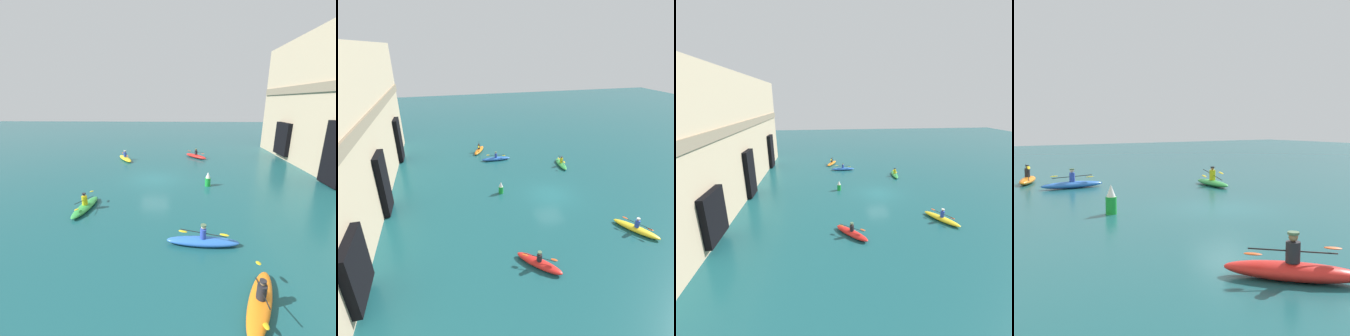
# 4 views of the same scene
# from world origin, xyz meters

# --- Properties ---
(ground_plane) EXTENTS (120.00, 120.00, 0.00)m
(ground_plane) POSITION_xyz_m (0.00, 0.00, 0.00)
(ground_plane) COLOR #195156
(cliff_bluff) EXTENTS (35.05, 8.20, 13.41)m
(cliff_bluff) POSITION_xyz_m (1.82, 18.79, 6.68)
(cliff_bluff) COLOR tan
(cliff_bluff) RESTS_ON ground
(kayak_blue) EXTENTS (0.88, 3.57, 1.11)m
(kayak_blue) POSITION_xyz_m (9.59, 3.29, 0.23)
(kayak_blue) COLOR blue
(kayak_blue) RESTS_ON ground
(kayak_red) EXTENTS (2.97, 2.75, 1.17)m
(kayak_red) POSITION_xyz_m (-8.21, 4.39, 0.26)
(kayak_red) COLOR red
(kayak_red) RESTS_ON ground
(kayak_green) EXTENTS (3.32, 1.11, 1.13)m
(kayak_green) POSITION_xyz_m (6.06, -3.95, 0.22)
(kayak_green) COLOR green
(kayak_green) RESTS_ON ground
(kayak_yellow) EXTENTS (3.42, 2.51, 1.19)m
(kayak_yellow) POSITION_xyz_m (-6.77, -4.17, 0.24)
(kayak_yellow) COLOR yellow
(kayak_yellow) RESTS_ON ground
(kayak_orange) EXTENTS (3.21, 2.08, 1.16)m
(kayak_orange) POSITION_xyz_m (13.03, 4.86, 0.24)
(kayak_orange) COLOR orange
(kayak_orange) RESTS_ON ground
(marker_buoy) EXTENTS (0.45, 0.45, 1.20)m
(marker_buoy) POSITION_xyz_m (1.49, 4.59, 0.56)
(marker_buoy) COLOR green
(marker_buoy) RESTS_ON ground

